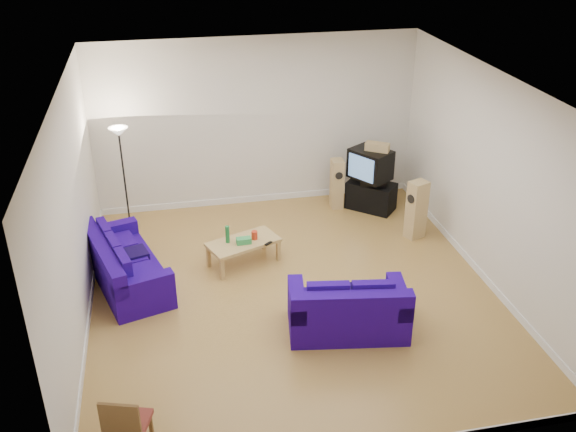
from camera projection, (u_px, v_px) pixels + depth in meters
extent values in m
cube|color=brown|center=(293.00, 292.00, 9.76)|extent=(6.00, 6.50, 0.01)
cube|color=white|center=(294.00, 86.00, 8.29)|extent=(6.00, 6.50, 0.01)
cube|color=silver|center=(257.00, 123.00, 11.86)|extent=(6.00, 0.01, 3.20)
cube|color=silver|center=(364.00, 339.00, 6.19)|extent=(6.00, 0.01, 3.20)
cube|color=silver|center=(73.00, 217.00, 8.48)|extent=(0.01, 6.50, 3.20)
cube|color=silver|center=(490.00, 180.00, 9.57)|extent=(0.01, 6.50, 3.20)
cube|color=white|center=(259.00, 198.00, 12.55)|extent=(6.00, 0.02, 0.12)
cube|color=white|center=(90.00, 312.00, 9.19)|extent=(0.02, 6.50, 0.12)
cube|color=white|center=(476.00, 268.00, 10.27)|extent=(0.02, 6.50, 0.12)
cube|color=#21086D|center=(128.00, 272.00, 9.89)|extent=(1.42, 2.19, 0.39)
cube|color=#21086D|center=(103.00, 256.00, 9.57)|extent=(0.77, 1.99, 0.40)
cube|color=#21086D|center=(110.00, 230.00, 10.46)|extent=(0.89, 0.44, 0.22)
cube|color=#21086D|center=(144.00, 284.00, 9.04)|extent=(0.89, 0.44, 0.22)
cube|color=#100535|center=(135.00, 254.00, 9.82)|extent=(0.46, 0.46, 0.11)
cube|color=#21086D|center=(347.00, 317.00, 8.86)|extent=(1.73, 1.14, 0.40)
cube|color=#21086D|center=(352.00, 307.00, 8.37)|extent=(1.63, 0.45, 0.41)
cube|color=#21086D|center=(297.00, 299.00, 8.69)|extent=(0.34, 0.92, 0.23)
cube|color=#21086D|center=(399.00, 296.00, 8.75)|extent=(0.34, 0.92, 0.23)
cube|color=#100535|center=(347.00, 293.00, 8.86)|extent=(0.43, 0.43, 0.11)
cube|color=tan|center=(243.00, 242.00, 10.33)|extent=(1.27, 0.95, 0.05)
cube|color=tan|center=(222.00, 269.00, 9.99)|extent=(0.08, 0.08, 0.36)
cube|color=tan|center=(208.00, 256.00, 10.34)|extent=(0.08, 0.08, 0.36)
cube|color=tan|center=(278.00, 251.00, 10.50)|extent=(0.08, 0.08, 0.36)
cube|color=tan|center=(263.00, 239.00, 10.85)|extent=(0.08, 0.08, 0.36)
cylinder|color=#197233|center=(227.00, 234.00, 10.22)|extent=(0.09, 0.09, 0.29)
cube|color=green|center=(244.00, 241.00, 10.23)|extent=(0.24, 0.14, 0.10)
cylinder|color=red|center=(254.00, 235.00, 10.35)|extent=(0.10, 0.10, 0.14)
cube|color=black|center=(268.00, 243.00, 10.23)|extent=(0.14, 0.13, 0.02)
cube|color=black|center=(371.00, 196.00, 12.17)|extent=(0.98, 0.94, 0.54)
cube|color=black|center=(374.00, 181.00, 11.99)|extent=(0.58, 0.53, 0.11)
cube|color=black|center=(370.00, 164.00, 11.86)|extent=(0.83, 0.89, 0.56)
cube|color=#486E9F|center=(361.00, 168.00, 11.69)|extent=(0.33, 0.49, 0.44)
cube|color=tan|center=(377.00, 147.00, 11.67)|extent=(0.46, 0.38, 0.15)
cube|color=tan|center=(337.00, 184.00, 12.14)|extent=(0.24, 0.30, 0.96)
cylinder|color=black|center=(339.00, 176.00, 11.91)|extent=(0.14, 0.03, 0.14)
cube|color=tan|center=(416.00, 210.00, 11.07)|extent=(0.38, 0.34, 1.05)
cylinder|color=black|center=(411.00, 199.00, 10.88)|extent=(0.08, 0.15, 0.15)
cylinder|color=black|center=(131.00, 228.00, 11.56)|extent=(0.25, 0.25, 0.03)
cylinder|color=black|center=(125.00, 182.00, 11.14)|extent=(0.03, 0.03, 1.79)
cone|color=white|center=(118.00, 132.00, 10.72)|extent=(0.33, 0.33, 0.14)
cube|color=brown|center=(121.00, 426.00, 7.05)|extent=(0.05, 0.05, 0.42)
cube|color=brown|center=(151.00, 428.00, 7.02)|extent=(0.05, 0.05, 0.42)
cube|color=maroon|center=(129.00, 423.00, 6.78)|extent=(0.53, 0.53, 0.06)
cube|color=brown|center=(120.00, 420.00, 6.50)|extent=(0.41, 0.16, 0.42)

